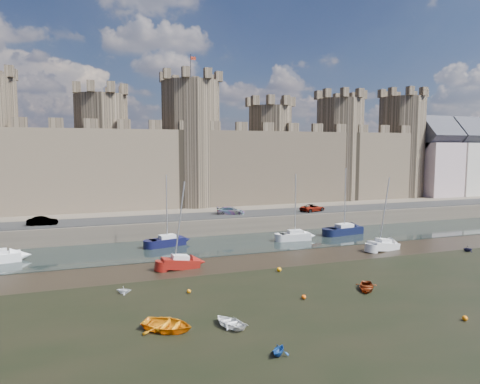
{
  "coord_description": "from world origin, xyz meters",
  "views": [
    {
      "loc": [
        -15.97,
        -31.21,
        13.12
      ],
      "look_at": [
        2.59,
        22.0,
        7.44
      ],
      "focal_mm": 32.0,
      "sensor_mm": 36.0,
      "label": 1
    }
  ],
  "objects_px": {
    "sailboat_3": "(344,230)",
    "dinghy_1": "(279,350)",
    "car_1": "(42,221)",
    "car_3": "(313,208)",
    "sailboat_1": "(167,241)",
    "sailboat_2": "(295,235)",
    "car_2": "(230,211)",
    "sailboat_4": "(180,262)",
    "sailboat_5": "(383,245)",
    "dinghy_0": "(167,326)"
  },
  "relations": [
    {
      "from": "sailboat_2",
      "to": "car_3",
      "type": "bearing_deg",
      "value": 54.72
    },
    {
      "from": "sailboat_3",
      "to": "dinghy_1",
      "type": "bearing_deg",
      "value": -137.01
    },
    {
      "from": "dinghy_1",
      "to": "sailboat_3",
      "type": "bearing_deg",
      "value": -81.41
    },
    {
      "from": "car_3",
      "to": "dinghy_1",
      "type": "xyz_separation_m",
      "value": [
        -24.41,
        -40.02,
        -2.76
      ]
    },
    {
      "from": "sailboat_2",
      "to": "dinghy_0",
      "type": "xyz_separation_m",
      "value": [
        -22.46,
        -24.53,
        -0.38
      ]
    },
    {
      "from": "sailboat_2",
      "to": "sailboat_3",
      "type": "distance_m",
      "value": 9.3
    },
    {
      "from": "sailboat_2",
      "to": "sailboat_3",
      "type": "xyz_separation_m",
      "value": [
        9.18,
        1.52,
        0.01
      ]
    },
    {
      "from": "car_2",
      "to": "sailboat_1",
      "type": "distance_m",
      "value": 14.74
    },
    {
      "from": "sailboat_1",
      "to": "sailboat_5",
      "type": "xyz_separation_m",
      "value": [
        26.24,
        -11.35,
        -0.08
      ]
    },
    {
      "from": "sailboat_1",
      "to": "car_3",
      "type": "bearing_deg",
      "value": 0.66
    },
    {
      "from": "car_1",
      "to": "sailboat_5",
      "type": "relative_size",
      "value": 0.41
    },
    {
      "from": "car_2",
      "to": "sailboat_2",
      "type": "height_order",
      "value": "sailboat_2"
    },
    {
      "from": "car_2",
      "to": "sailboat_5",
      "type": "bearing_deg",
      "value": -126.17
    },
    {
      "from": "car_3",
      "to": "sailboat_4",
      "type": "height_order",
      "value": "sailboat_4"
    },
    {
      "from": "car_2",
      "to": "sailboat_3",
      "type": "relative_size",
      "value": 0.44
    },
    {
      "from": "car_3",
      "to": "car_1",
      "type": "bearing_deg",
      "value": 71.77
    },
    {
      "from": "sailboat_2",
      "to": "sailboat_3",
      "type": "bearing_deg",
      "value": 14.38
    },
    {
      "from": "sailboat_1",
      "to": "sailboat_4",
      "type": "relative_size",
      "value": 1.0
    },
    {
      "from": "car_3",
      "to": "sailboat_1",
      "type": "bearing_deg",
      "value": 87.73
    },
    {
      "from": "sailboat_2",
      "to": "sailboat_4",
      "type": "bearing_deg",
      "value": -149.58
    },
    {
      "from": "sailboat_2",
      "to": "dinghy_1",
      "type": "bearing_deg",
      "value": -113.23
    },
    {
      "from": "car_3",
      "to": "sailboat_4",
      "type": "distance_m",
      "value": 32.11
    },
    {
      "from": "car_2",
      "to": "sailboat_2",
      "type": "xyz_separation_m",
      "value": [
        6.15,
        -11.02,
        -2.37
      ]
    },
    {
      "from": "car_2",
      "to": "sailboat_5",
      "type": "xyz_separation_m",
      "value": [
        14.49,
        -19.91,
        -2.45
      ]
    },
    {
      "from": "sailboat_5",
      "to": "car_1",
      "type": "bearing_deg",
      "value": 144.4
    },
    {
      "from": "sailboat_3",
      "to": "dinghy_1",
      "type": "relative_size",
      "value": 7.11
    },
    {
      "from": "sailboat_3",
      "to": "sailboat_5",
      "type": "xyz_separation_m",
      "value": [
        -0.83,
        -10.41,
        -0.09
      ]
    },
    {
      "from": "sailboat_2",
      "to": "dinghy_1",
      "type": "xyz_separation_m",
      "value": [
        -16.41,
        -30.58,
        -0.4
      ]
    },
    {
      "from": "car_2",
      "to": "sailboat_2",
      "type": "bearing_deg",
      "value": -133.06
    },
    {
      "from": "car_2",
      "to": "sailboat_1",
      "type": "xyz_separation_m",
      "value": [
        -11.75,
        -8.57,
        -2.38
      ]
    },
    {
      "from": "sailboat_1",
      "to": "dinghy_1",
      "type": "bearing_deg",
      "value": -101.86
    },
    {
      "from": "sailboat_4",
      "to": "dinghy_1",
      "type": "bearing_deg",
      "value": -90.88
    },
    {
      "from": "sailboat_2",
      "to": "dinghy_1",
      "type": "distance_m",
      "value": 34.7
    },
    {
      "from": "dinghy_0",
      "to": "dinghy_1",
      "type": "xyz_separation_m",
      "value": [
        6.05,
        -6.05,
        -0.02
      ]
    },
    {
      "from": "sailboat_3",
      "to": "sailboat_4",
      "type": "bearing_deg",
      "value": -168.03
    },
    {
      "from": "sailboat_5",
      "to": "dinghy_1",
      "type": "xyz_separation_m",
      "value": [
        -24.75,
        -21.68,
        -0.32
      ]
    },
    {
      "from": "car_2",
      "to": "sailboat_3",
      "type": "bearing_deg",
      "value": -104.02
    },
    {
      "from": "sailboat_5",
      "to": "sailboat_4",
      "type": "bearing_deg",
      "value": 168.21
    },
    {
      "from": "car_1",
      "to": "car_2",
      "type": "relative_size",
      "value": 0.88
    },
    {
      "from": "car_3",
      "to": "sailboat_4",
      "type": "xyz_separation_m",
      "value": [
        -26.36,
        -18.17,
        -2.42
      ]
    },
    {
      "from": "car_3",
      "to": "sailboat_4",
      "type": "relative_size",
      "value": 0.48
    },
    {
      "from": "sailboat_1",
      "to": "sailboat_4",
      "type": "height_order",
      "value": "sailboat_1"
    },
    {
      "from": "car_2",
      "to": "sailboat_5",
      "type": "distance_m",
      "value": 24.75
    },
    {
      "from": "sailboat_1",
      "to": "car_1",
      "type": "bearing_deg",
      "value": 140.18
    },
    {
      "from": "car_3",
      "to": "sailboat_1",
      "type": "height_order",
      "value": "sailboat_1"
    },
    {
      "from": "sailboat_1",
      "to": "sailboat_2",
      "type": "relative_size",
      "value": 1.01
    },
    {
      "from": "car_2",
      "to": "sailboat_3",
      "type": "distance_m",
      "value": 18.19
    },
    {
      "from": "car_1",
      "to": "dinghy_1",
      "type": "relative_size",
      "value": 2.76
    },
    {
      "from": "sailboat_1",
      "to": "dinghy_1",
      "type": "height_order",
      "value": "sailboat_1"
    },
    {
      "from": "car_1",
      "to": "dinghy_0",
      "type": "xyz_separation_m",
      "value": [
        11.48,
        -34.6,
        -2.75
      ]
    }
  ]
}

